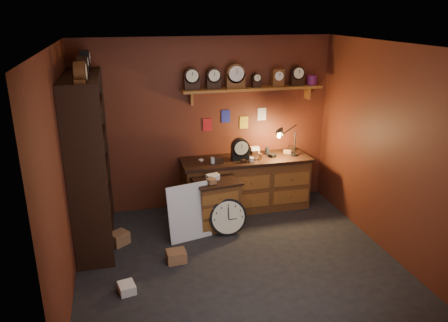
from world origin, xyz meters
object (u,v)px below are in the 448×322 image
(shelving_unit, at_px, (87,155))
(workbench, at_px, (246,181))
(big_round_clock, at_px, (228,217))
(low_cabinet, at_px, (217,201))

(shelving_unit, relative_size, workbench, 1.26)
(big_round_clock, bearing_deg, workbench, 57.70)
(shelving_unit, xyz_separation_m, workbench, (2.35, 0.49, -0.78))
(big_round_clock, bearing_deg, low_cabinet, 109.81)
(low_cabinet, height_order, big_round_clock, low_cabinet)
(low_cabinet, relative_size, big_round_clock, 1.52)
(low_cabinet, xyz_separation_m, big_round_clock, (0.10, -0.28, -0.14))
(workbench, height_order, big_round_clock, workbench)
(shelving_unit, relative_size, low_cabinet, 3.13)
(low_cabinet, bearing_deg, big_round_clock, -78.12)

